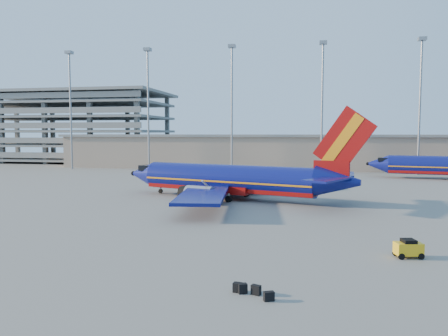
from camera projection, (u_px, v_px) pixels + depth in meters
The scene contains 7 objects.
ground at pixel (207, 204), 54.07m from camera, with size 220.00×220.00×0.00m, color slate.
terminal_building at pixel (299, 151), 108.58m from camera, with size 122.00×16.00×8.50m.
parking_garage at pixel (69, 124), 137.38m from camera, with size 62.00×32.00×21.40m.
light_mast_row at pixel (276, 94), 96.74m from camera, with size 101.60×1.60×28.65m.
aircraft_main at pixel (233, 180), 58.22m from camera, with size 34.50×32.67×12.02m.
baggage_tug at pixel (408, 248), 30.83m from camera, with size 2.04×1.50×1.33m.
luggage_pile at pixel (250, 290), 23.72m from camera, with size 2.40×1.41×0.55m.
Camera 1 is at (12.25, -52.16, 8.79)m, focal length 35.00 mm.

